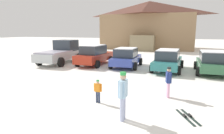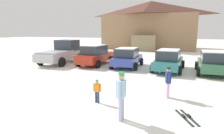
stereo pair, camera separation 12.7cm
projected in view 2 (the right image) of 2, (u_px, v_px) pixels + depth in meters
The scene contains 10 objects.
ski_lodge at pixel (151, 25), 34.88m from camera, with size 15.87×11.54×8.12m.
parked_red_sedan at pixel (95, 55), 17.89m from camera, with size 2.15×4.79×1.79m.
parked_blue_hatchback at pixel (127, 57), 16.67m from camera, with size 2.40×4.24×1.63m.
parked_teal_hatchback at pixel (169, 60), 15.18m from camera, with size 2.19×4.75×1.63m.
parked_green_coupe at pixel (213, 62), 14.06m from camera, with size 2.36×4.31×1.63m.
pickup_truck at pixel (63, 52), 18.98m from camera, with size 2.73×5.69×2.15m.
skier_adult_in_blue_parka at pixel (121, 93), 6.63m from camera, with size 0.27×0.62×1.67m.
skier_teen_in_navy_coat at pixel (168, 81), 8.96m from camera, with size 0.29×0.50×1.41m.
skier_child_in_orange_jacket at pixel (97, 90), 8.35m from camera, with size 0.37×0.14×0.99m.
pair_of_skis at pixel (186, 117), 6.98m from camera, with size 0.89×1.36×0.08m.
Camera 2 is at (2.95, -3.38, 2.98)m, focal length 32.00 mm.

